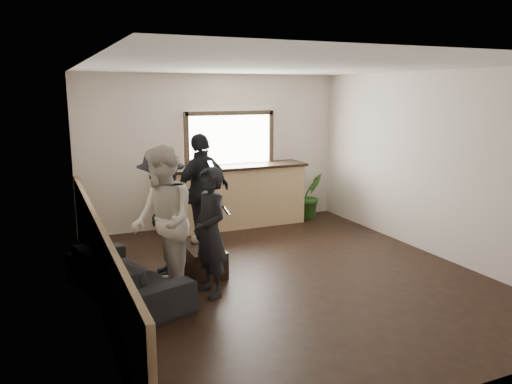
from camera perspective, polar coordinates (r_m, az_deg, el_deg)
name	(u,v)px	position (r m, az deg, el deg)	size (l,w,h in m)	color
ground	(287,275)	(6.99, 3.54, -9.46)	(5.00, 6.00, 0.01)	black
room_shell	(236,174)	(6.30, -2.26, 2.09)	(5.01, 6.01, 2.80)	silver
bar_counter	(235,192)	(9.30, -2.40, -0.02)	(2.70, 0.68, 2.13)	tan
sofa	(126,274)	(6.41, -14.59, -9.08)	(1.96, 0.76, 0.57)	black
coffee_table	(203,259)	(7.08, -6.04, -7.63)	(0.46, 0.84, 0.37)	black
cup_a	(196,240)	(7.17, -6.92, -5.43)	(0.12, 0.12, 0.10)	silver
cup_b	(216,245)	(6.93, -4.62, -6.00)	(0.10, 0.10, 0.09)	silver
potted_plant	(311,195)	(9.97, 6.27, -0.38)	(0.50, 0.40, 0.91)	#2D6623
person_a	(210,232)	(6.14, -5.24, -4.58)	(0.50, 0.64, 1.61)	black
person_b	(163,221)	(6.19, -10.62, -3.33)	(0.71, 0.91, 1.87)	white
person_c	(163,213)	(6.87, -10.58, -2.40)	(0.73, 1.17, 1.74)	black
person_d	(202,191)	(8.00, -6.16, 0.09)	(1.17, 0.84, 1.85)	black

